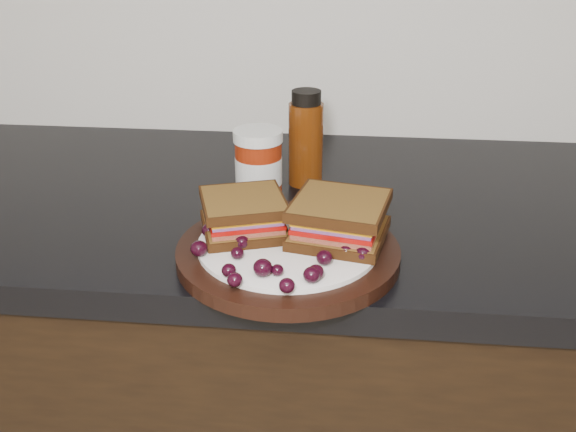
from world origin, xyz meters
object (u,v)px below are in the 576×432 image
object	(u,v)px
plate	(288,253)
condiment_jar	(259,165)
oil_bottle	(306,138)
sandwich_left	(244,215)

from	to	relation	value
plate	condiment_jar	size ratio (longest dim) A/B	2.59
plate	condiment_jar	xyz separation A→B (m)	(-0.06, 0.18, 0.05)
condiment_jar	oil_bottle	bearing A→B (deg)	46.10
sandwich_left	oil_bottle	xyz separation A→B (m)	(0.06, 0.23, 0.03)
condiment_jar	plate	bearing A→B (deg)	-71.05
plate	oil_bottle	xyz separation A→B (m)	(0.00, 0.25, 0.07)
plate	condiment_jar	distance (m)	0.20
condiment_jar	oil_bottle	xyz separation A→B (m)	(0.07, 0.07, 0.02)
sandwich_left	condiment_jar	distance (m)	0.16
condiment_jar	oil_bottle	distance (m)	0.10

